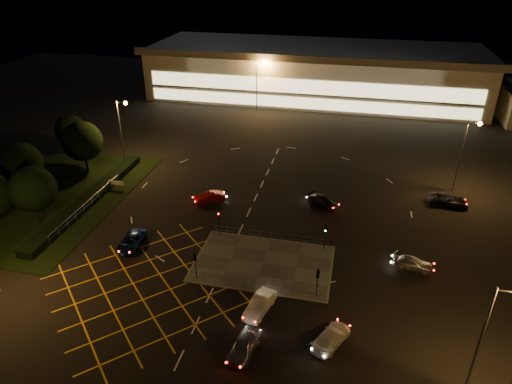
% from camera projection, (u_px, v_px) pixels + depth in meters
% --- Properties ---
extents(ground, '(180.00, 180.00, 0.00)m').
position_uv_depth(ground, '(249.00, 250.00, 50.21)').
color(ground, black).
rests_on(ground, ground).
extents(pedestrian_island, '(14.00, 9.00, 0.12)m').
position_uv_depth(pedestrian_island, '(263.00, 263.00, 48.07)').
color(pedestrian_island, '#4C4944').
rests_on(pedestrian_island, ground).
extents(grass_verge, '(18.00, 30.00, 0.08)m').
position_uv_depth(grass_verge, '(56.00, 197.00, 60.81)').
color(grass_verge, black).
rests_on(grass_verge, ground).
extents(hedge, '(2.00, 26.00, 1.00)m').
position_uv_depth(hedge, '(89.00, 198.00, 59.61)').
color(hedge, black).
rests_on(hedge, ground).
extents(supermarket, '(72.00, 26.50, 10.50)m').
position_uv_depth(supermarket, '(314.00, 71.00, 100.95)').
color(supermarket, beige).
rests_on(supermarket, ground).
extents(streetlight_se, '(1.78, 0.56, 10.03)m').
position_uv_depth(streetlight_se, '(492.00, 328.00, 31.09)').
color(streetlight_se, slate).
rests_on(streetlight_se, ground).
extents(streetlight_nw, '(1.78, 0.56, 10.03)m').
position_uv_depth(streetlight_nw, '(122.00, 124.00, 67.17)').
color(streetlight_nw, slate).
rests_on(streetlight_nw, ground).
extents(streetlight_ne, '(1.78, 0.56, 10.03)m').
position_uv_depth(streetlight_ne, '(466.00, 146.00, 59.53)').
color(streetlight_ne, slate).
rests_on(streetlight_ne, ground).
extents(streetlight_far_left, '(1.78, 0.56, 10.03)m').
position_uv_depth(streetlight_far_left, '(259.00, 79.00, 90.23)').
color(streetlight_far_left, slate).
rests_on(streetlight_far_left, ground).
extents(streetlight_far_right, '(1.78, 0.56, 10.03)m').
position_uv_depth(streetlight_far_right, '(472.00, 88.00, 84.14)').
color(streetlight_far_right, slate).
rests_on(streetlight_far_right, ground).
extents(signal_sw, '(0.28, 0.30, 3.15)m').
position_uv_depth(signal_sw, '(195.00, 260.00, 44.72)').
color(signal_sw, black).
rests_on(signal_sw, pedestrian_island).
extents(signal_se, '(0.28, 0.30, 3.15)m').
position_uv_depth(signal_se, '(318.00, 278.00, 42.38)').
color(signal_se, black).
rests_on(signal_se, pedestrian_island).
extents(signal_nw, '(0.28, 0.30, 3.15)m').
position_uv_depth(signal_nw, '(219.00, 219.00, 51.58)').
color(signal_nw, black).
rests_on(signal_nw, pedestrian_island).
extents(signal_ne, '(0.28, 0.30, 3.15)m').
position_uv_depth(signal_ne, '(325.00, 232.00, 49.24)').
color(signal_ne, black).
rests_on(signal_ne, pedestrian_island).
extents(tree_b, '(5.40, 5.40, 7.35)m').
position_uv_depth(tree_b, '(21.00, 163.00, 59.41)').
color(tree_b, black).
rests_on(tree_b, ground).
extents(tree_c, '(5.76, 5.76, 7.84)m').
position_uv_depth(tree_c, '(82.00, 141.00, 65.36)').
color(tree_c, black).
rests_on(tree_c, ground).
extents(tree_d, '(4.68, 4.68, 6.37)m').
position_uv_depth(tree_d, '(70.00, 130.00, 72.13)').
color(tree_d, black).
rests_on(tree_d, ground).
extents(tree_e, '(5.40, 5.40, 7.35)m').
position_uv_depth(tree_e, '(32.00, 189.00, 53.08)').
color(tree_e, black).
rests_on(tree_e, ground).
extents(car_near_silver, '(2.36, 4.49, 1.46)m').
position_uv_depth(car_near_silver, '(244.00, 345.00, 37.27)').
color(car_near_silver, '#A4A7AB').
rests_on(car_near_silver, ground).
extents(car_queue_white, '(2.55, 4.61, 1.44)m').
position_uv_depth(car_queue_white, '(260.00, 305.00, 41.52)').
color(car_queue_white, '#BDBDBD').
rests_on(car_queue_white, ground).
extents(car_left_blue, '(2.53, 4.83, 1.30)m').
position_uv_depth(car_left_blue, '(131.00, 241.00, 50.65)').
color(car_left_blue, '#0D1F50').
rests_on(car_left_blue, ground).
extents(car_far_dkgrey, '(4.50, 3.67, 1.23)m').
position_uv_depth(car_far_dkgrey, '(323.00, 201.00, 58.75)').
color(car_far_dkgrey, black).
rests_on(car_far_dkgrey, ground).
extents(car_right_silver, '(4.05, 2.04, 1.32)m').
position_uv_depth(car_right_silver, '(413.00, 263.00, 47.15)').
color(car_right_silver, '#B8BAC0').
rests_on(car_right_silver, ground).
extents(car_circ_red, '(4.06, 3.31, 1.30)m').
position_uv_depth(car_circ_red, '(210.00, 197.00, 59.64)').
color(car_circ_red, '#990C0B').
rests_on(car_circ_red, ground).
extents(car_east_grey, '(5.01, 2.41, 1.38)m').
position_uv_depth(car_east_grey, '(448.00, 200.00, 58.84)').
color(car_east_grey, black).
rests_on(car_east_grey, ground).
extents(car_approach_white, '(3.59, 4.81, 1.30)m').
position_uv_depth(car_approach_white, '(331.00, 337.00, 38.17)').
color(car_approach_white, silver).
rests_on(car_approach_white, ground).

